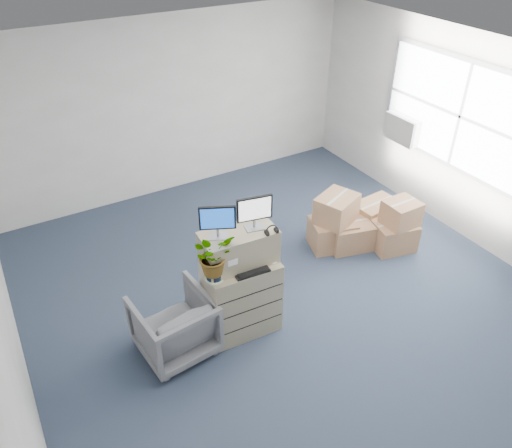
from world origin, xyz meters
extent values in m
plane|color=#263444|center=(0.00, 0.00, 0.00)|extent=(7.00, 7.00, 0.00)
cube|color=#B6B3AD|center=(0.00, 3.51, 1.40)|extent=(6.00, 0.02, 2.80)
cube|color=#B6B3AD|center=(3.01, 0.00, 1.40)|extent=(0.02, 7.00, 2.80)
cube|color=gray|center=(2.96, 0.50, 1.70)|extent=(0.06, 2.72, 1.52)
cube|color=white|center=(2.92, 0.50, 1.70)|extent=(0.01, 2.60, 1.40)
cube|color=silver|center=(2.87, 1.40, 1.20)|extent=(0.24, 0.60, 0.40)
cube|color=tan|center=(-0.71, 0.05, 0.46)|extent=(0.82, 0.53, 0.93)
cube|color=tan|center=(-0.71, 0.09, 1.13)|extent=(0.82, 0.44, 0.40)
cube|color=#99999E|center=(-0.92, 0.12, 1.33)|extent=(0.23, 0.21, 0.01)
cylinder|color=#99999E|center=(-0.92, 0.12, 1.38)|extent=(0.03, 0.03, 0.09)
cube|color=black|center=(-0.92, 0.12, 1.56)|extent=(0.34, 0.18, 0.26)
cube|color=navy|center=(-0.93, 0.11, 1.56)|extent=(0.30, 0.15, 0.23)
cube|color=#99999E|center=(-0.52, 0.07, 1.33)|extent=(0.22, 0.18, 0.01)
cylinder|color=#99999E|center=(-0.52, 0.07, 1.39)|extent=(0.03, 0.03, 0.09)
cube|color=black|center=(-0.52, 0.07, 1.57)|extent=(0.38, 0.10, 0.27)
cube|color=silver|center=(-0.53, 0.06, 1.57)|extent=(0.34, 0.07, 0.23)
torus|color=black|center=(-0.42, -0.10, 1.36)|extent=(0.13, 0.02, 0.13)
cube|color=black|center=(-0.67, -0.12, 0.94)|extent=(0.39, 0.19, 0.02)
ellipsoid|color=silver|center=(-0.39, -0.11, 0.95)|extent=(0.10, 0.07, 0.03)
cylinder|color=gray|center=(-0.67, 0.12, 1.05)|extent=(0.07, 0.07, 0.24)
cube|color=silver|center=(-0.78, 0.13, 0.94)|extent=(0.05, 0.05, 0.02)
cube|color=black|center=(-0.78, 0.13, 1.00)|extent=(0.05, 0.04, 0.10)
cube|color=black|center=(-0.39, 0.15, 0.96)|extent=(0.22, 0.19, 0.06)
cube|color=#46A9EE|center=(-0.39, 0.10, 1.03)|extent=(0.24, 0.16, 0.08)
cylinder|color=#AACCA4|center=(-1.05, -0.02, 0.94)|extent=(0.20, 0.20, 0.01)
cylinder|color=black|center=(-1.05, -0.02, 1.01)|extent=(0.17, 0.17, 0.13)
imported|color=#1A5A19|center=(-1.05, -0.02, 1.19)|extent=(0.49, 0.53, 0.35)
imported|color=#58585C|center=(-1.50, 0.12, 0.40)|extent=(0.84, 0.80, 0.79)
cube|color=#9C6E4B|center=(1.16, 0.80, 0.21)|extent=(0.71, 0.62, 0.42)
cube|color=#9C6E4B|center=(1.88, 0.34, 0.20)|extent=(0.65, 0.57, 0.41)
cube|color=#9C6E4B|center=(1.38, 0.71, 0.19)|extent=(0.70, 0.66, 0.39)
cube|color=#9C6E4B|center=(1.19, 0.80, 0.61)|extent=(0.67, 0.61, 0.38)
cube|color=#9C6E4B|center=(1.92, 0.31, 0.58)|extent=(0.45, 0.40, 0.35)
cube|color=#9C6E4B|center=(1.96, 0.81, 0.23)|extent=(0.69, 0.48, 0.47)
camera|label=1|loc=(-2.65, -3.62, 4.29)|focal=35.00mm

